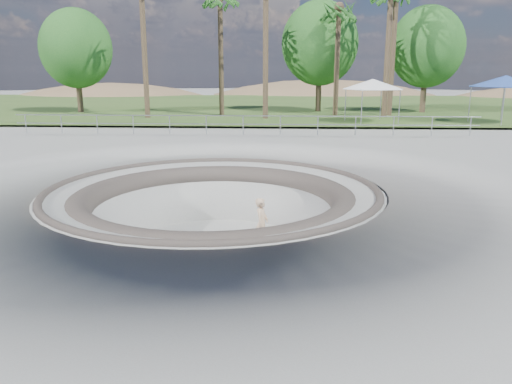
% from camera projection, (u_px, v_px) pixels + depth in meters
% --- Properties ---
extents(ground, '(180.00, 180.00, 0.00)m').
position_uv_depth(ground, '(213.00, 189.00, 15.33)').
color(ground, '#A7A7A2').
rests_on(ground, ground).
extents(skate_bowl, '(14.00, 14.00, 4.10)m').
position_uv_depth(skate_bowl, '(215.00, 245.00, 15.77)').
color(skate_bowl, '#A7A7A2').
rests_on(skate_bowl, ground).
extents(grass_strip, '(180.00, 36.00, 0.12)m').
position_uv_depth(grass_strip, '(261.00, 105.00, 48.25)').
color(grass_strip, '#375622').
rests_on(grass_strip, ground).
extents(distant_hills, '(103.20, 45.00, 28.60)m').
position_uv_depth(distant_hills, '(293.00, 145.00, 72.26)').
color(distant_hills, brown).
rests_on(distant_hills, ground).
extents(safety_railing, '(25.00, 0.06, 1.03)m').
position_uv_depth(safety_railing, '(243.00, 125.00, 26.81)').
color(safety_railing, gray).
rests_on(safety_railing, ground).
extents(skateboard, '(0.93, 0.55, 0.09)m').
position_uv_depth(skateboard, '(262.00, 249.00, 15.42)').
color(skateboard, olive).
rests_on(skateboard, ground).
extents(skater, '(0.51, 0.67, 1.62)m').
position_uv_depth(skater, '(262.00, 224.00, 15.22)').
color(skater, '#DCB48E').
rests_on(skater, skateboard).
extents(canopy_white, '(5.18, 5.18, 2.72)m').
position_uv_depth(canopy_white, '(373.00, 84.00, 31.76)').
color(canopy_white, gray).
rests_on(canopy_white, ground).
extents(canopy_blue, '(5.39, 5.39, 2.95)m').
position_uv_depth(canopy_blue, '(506.00, 81.00, 31.29)').
color(canopy_blue, gray).
rests_on(canopy_blue, ground).
extents(palm_b, '(2.60, 2.60, 9.51)m').
position_uv_depth(palm_b, '(220.00, 1.00, 35.55)').
color(palm_b, brown).
rests_on(palm_b, ground).
extents(palm_d, '(2.60, 2.60, 8.52)m').
position_uv_depth(palm_d, '(339.00, 14.00, 35.42)').
color(palm_d, brown).
rests_on(palm_d, ground).
extents(bushy_tree_left, '(5.56, 5.06, 8.03)m').
position_uv_depth(bushy_tree_left, '(76.00, 49.00, 38.57)').
color(bushy_tree_left, brown).
rests_on(bushy_tree_left, ground).
extents(bushy_tree_mid, '(6.04, 5.49, 8.72)m').
position_uv_depth(bushy_tree_mid, '(320.00, 43.00, 39.31)').
color(bushy_tree_mid, brown).
rests_on(bushy_tree_mid, ground).
extents(bushy_tree_right, '(5.69, 5.17, 8.21)m').
position_uv_depth(bushy_tree_right, '(427.00, 47.00, 38.42)').
color(bushy_tree_right, brown).
rests_on(bushy_tree_right, ground).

